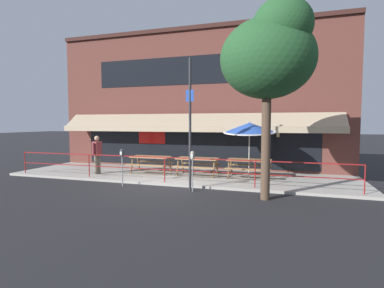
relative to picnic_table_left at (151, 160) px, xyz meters
name	(u,v)px	position (x,y,z in m)	size (l,w,h in m)	color
ground_plane	(162,186)	(1.39, -2.00, -0.71)	(120.00, 120.00, 0.00)	#232326
patio_deck	(180,176)	(1.39, 0.00, -0.66)	(15.00, 4.00, 0.10)	#ADA89E
restaurant_building	(194,100)	(1.39, 2.22, 2.84)	(15.00, 1.60, 7.14)	brown
patio_railing	(165,164)	(1.39, -1.70, 0.09)	(13.84, 0.04, 0.97)	maroon
picnic_table_left	(151,160)	(0.00, 0.00, 0.00)	(1.80, 1.42, 0.76)	#997047
picnic_table_centre	(198,162)	(2.21, 0.04, 0.00)	(1.80, 1.42, 0.76)	#997047
picnic_table_right	(249,163)	(4.41, 0.17, 0.00)	(1.80, 1.42, 0.76)	#997047
patio_umbrella_right	(249,128)	(4.41, 0.12, 1.47)	(2.14, 2.14, 2.39)	#B7B2A8
pedestrian_walking	(97,153)	(-2.20, -0.91, 0.35)	(0.26, 0.62, 1.71)	#665B4C
parking_meter_near	(122,156)	(0.01, -2.52, 0.44)	(0.15, 0.16, 1.42)	gray
parking_meter_far	(192,159)	(2.80, -2.58, 0.44)	(0.15, 0.16, 1.42)	gray
street_sign_pole	(190,124)	(2.67, -2.45, 1.66)	(0.28, 0.09, 4.61)	#2D2D33
street_tree_curbside	(270,54)	(5.35, -2.96, 3.75)	(2.86, 2.58, 5.97)	brown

